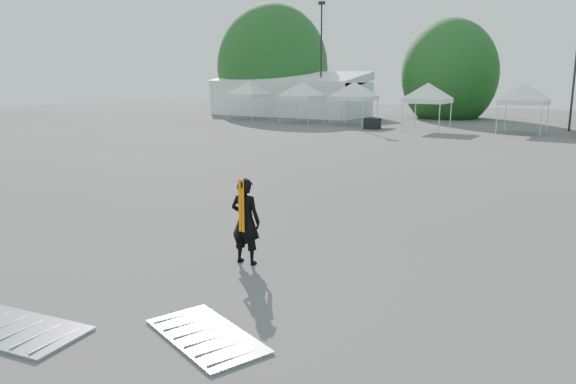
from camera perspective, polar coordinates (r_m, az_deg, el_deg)
The scene contains 14 objects.
ground at distance 14.38m, azimuth 0.23°, elevation -3.62°, with size 120.00×120.00×0.00m, color #474442.
marquee at distance 55.24m, azimuth 0.17°, elevation 9.82°, with size 15.00×6.25×4.23m.
light_pole_west at distance 52.35m, azimuth 3.39°, elevation 13.86°, with size 0.60×0.25×10.30m.
tree_far_w at distance 59.91m, azimuth -1.59°, elevation 12.42°, with size 4.80×4.80×7.30m.
tree_mid_w at distance 53.99m, azimuth 16.09°, elevation 11.41°, with size 4.16×4.16×6.33m.
tent_a at distance 50.36m, azimuth -4.02°, elevation 10.85°, with size 4.02×4.02×3.88m.
tent_b at distance 46.70m, azimuth 1.44°, elevation 10.81°, with size 4.06×4.06×3.88m.
tent_c at distance 44.78m, azimuth 6.76°, elevation 10.69°, with size 4.22×4.22×3.88m.
tent_d at distance 41.04m, azimuth 14.05°, elevation 10.34°, with size 4.00×4.00×3.88m.
tent_e at distance 40.83m, azimuth 22.94°, elevation 9.77°, with size 4.12×4.12×3.88m.
man at distance 11.49m, azimuth -4.34°, elevation -2.94°, with size 0.69×0.49×1.80m.
barrier_left at distance 9.71m, azimuth -26.18°, elevation -12.40°, with size 2.37×1.42×0.07m.
barrier_mid at distance 8.66m, azimuth -8.27°, elevation -14.25°, with size 2.26×1.67×0.06m.
crate_west at distance 41.44m, azimuth 8.56°, elevation 6.89°, with size 1.03×0.80×0.80m, color black.
Camera 1 is at (7.36, -11.76, 3.81)m, focal length 35.00 mm.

